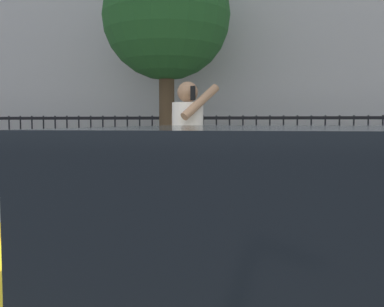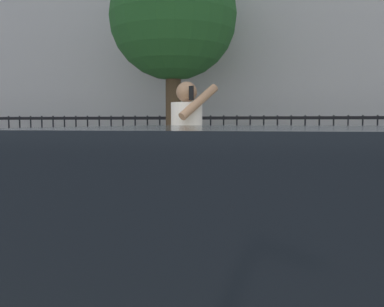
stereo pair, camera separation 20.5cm
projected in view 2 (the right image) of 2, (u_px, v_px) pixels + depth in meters
name	position (u px, v px, depth m)	size (l,w,h in m)	color
sidewalk	(193.00, 242.00, 5.38)	(28.00, 4.40, 0.15)	#B2ADA3
iron_fence	(230.00, 145.00, 8.93)	(12.03, 0.04, 1.60)	black
pedestrian_on_phone	(185.00, 149.00, 5.06)	(0.71, 0.66, 1.76)	#936B4C
street_tree_near	(173.00, 18.00, 8.28)	(2.29, 2.29, 4.51)	#4C3823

